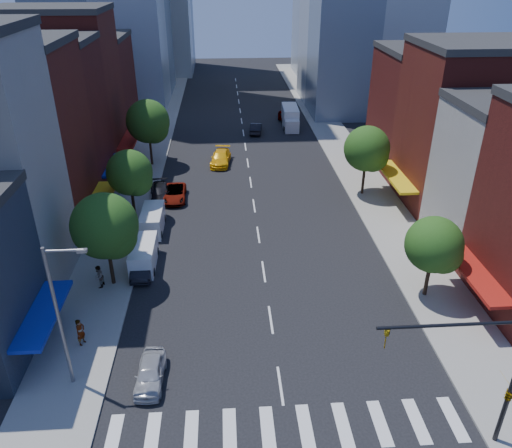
# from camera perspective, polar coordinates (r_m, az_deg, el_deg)

# --- Properties ---
(ground) EXTENTS (220.00, 220.00, 0.00)m
(ground) POSITION_cam_1_polar(r_m,az_deg,el_deg) (30.37, 2.80, -17.95)
(ground) COLOR black
(ground) RESTS_ON ground
(sidewalk_left) EXTENTS (5.00, 120.00, 0.15)m
(sidewalk_left) POSITION_cam_1_polar(r_m,az_deg,el_deg) (65.45, -12.23, 7.88)
(sidewalk_left) COLOR gray
(sidewalk_left) RESTS_ON ground
(sidewalk_right) EXTENTS (5.00, 120.00, 0.15)m
(sidewalk_right) POSITION_cam_1_polar(r_m,az_deg,el_deg) (66.52, 9.80, 8.43)
(sidewalk_right) COLOR gray
(sidewalk_right) RESTS_ON ground
(crosswalk) EXTENTS (19.00, 3.00, 0.01)m
(crosswalk) POSITION_cam_1_polar(r_m,az_deg,el_deg) (28.38, 3.52, -22.27)
(crosswalk) COLOR silver
(crosswalk) RESTS_ON ground
(bldg_left_2) EXTENTS (12.00, 9.00, 16.00)m
(bldg_left_2) POSITION_cam_1_polar(r_m,az_deg,el_deg) (47.34, -26.49, 8.03)
(bldg_left_2) COLOR maroon
(bldg_left_2) RESTS_ON ground
(bldg_left_3) EXTENTS (12.00, 8.00, 15.00)m
(bldg_left_3) POSITION_cam_1_polar(r_m,az_deg,el_deg) (55.07, -23.38, 10.61)
(bldg_left_3) COLOR #561A15
(bldg_left_3) RESTS_ON ground
(bldg_left_4) EXTENTS (12.00, 9.00, 17.00)m
(bldg_left_4) POSITION_cam_1_polar(r_m,az_deg,el_deg) (62.67, -21.25, 13.84)
(bldg_left_4) COLOR maroon
(bldg_left_4) RESTS_ON ground
(bldg_left_5) EXTENTS (12.00, 10.00, 13.00)m
(bldg_left_5) POSITION_cam_1_polar(r_m,az_deg,el_deg) (72.02, -18.96, 14.19)
(bldg_left_5) COLOR #561A15
(bldg_left_5) RESTS_ON ground
(bldg_right_2) EXTENTS (12.00, 10.00, 15.00)m
(bldg_right_2) POSITION_cam_1_polar(r_m,az_deg,el_deg) (52.87, 23.49, 9.93)
(bldg_right_2) COLOR maroon
(bldg_right_2) RESTS_ON ground
(bldg_right_3) EXTENTS (12.00, 10.00, 13.00)m
(bldg_right_3) POSITION_cam_1_polar(r_m,az_deg,el_deg) (61.85, 19.40, 12.04)
(bldg_right_3) COLOR #561A15
(bldg_right_3) RESTS_ON ground
(traffic_signal) EXTENTS (7.24, 2.24, 8.00)m
(traffic_signal) POSITION_cam_1_polar(r_m,az_deg,el_deg) (27.30, 26.31, -15.89)
(traffic_signal) COLOR black
(traffic_signal) RESTS_ON sidewalk_right
(streetlight) EXTENTS (2.25, 0.25, 9.00)m
(streetlight) POSITION_cam_1_polar(r_m,az_deg,el_deg) (28.92, -21.44, -9.15)
(streetlight) COLOR slate
(streetlight) RESTS_ON sidewalk_left
(tree_left_near) EXTENTS (4.80, 4.80, 7.30)m
(tree_left_near) POSITION_cam_1_polar(r_m,az_deg,el_deg) (37.11, -16.67, -0.49)
(tree_left_near) COLOR black
(tree_left_near) RESTS_ON sidewalk_left
(tree_left_mid) EXTENTS (4.20, 4.20, 6.65)m
(tree_left_mid) POSITION_cam_1_polar(r_m,az_deg,el_deg) (47.03, -14.07, 5.50)
(tree_left_mid) COLOR black
(tree_left_mid) RESTS_ON sidewalk_left
(tree_left_far) EXTENTS (5.00, 5.00, 7.75)m
(tree_left_far) POSITION_cam_1_polar(r_m,az_deg,el_deg) (59.89, -12.10, 11.21)
(tree_left_far) COLOR black
(tree_left_far) RESTS_ON sidewalk_left
(tree_right_near) EXTENTS (4.00, 4.00, 6.20)m
(tree_right_near) POSITION_cam_1_polar(r_m,az_deg,el_deg) (36.81, 19.89, -2.49)
(tree_right_near) COLOR black
(tree_right_near) RESTS_ON sidewalk_right
(tree_right_far) EXTENTS (4.60, 4.60, 7.20)m
(tree_right_far) POSITION_cam_1_polar(r_m,az_deg,el_deg) (51.93, 12.70, 8.19)
(tree_right_far) COLOR black
(tree_right_far) RESTS_ON sidewalk_right
(parked_car_front) EXTENTS (1.67, 3.96, 1.33)m
(parked_car_front) POSITION_cam_1_polar(r_m,az_deg,el_deg) (30.71, -12.00, -16.31)
(parked_car_front) COLOR #AAABAF
(parked_car_front) RESTS_ON ground
(parked_car_second) EXTENTS (1.63, 4.46, 1.46)m
(parked_car_second) POSITION_cam_1_polar(r_m,az_deg,el_deg) (40.18, -12.82, -4.49)
(parked_car_second) COLOR black
(parked_car_second) RESTS_ON ground
(parked_car_third) EXTENTS (2.32, 4.87, 1.34)m
(parked_car_third) POSITION_cam_1_polar(r_m,az_deg,el_deg) (51.81, -9.27, 3.46)
(parked_car_third) COLOR #999999
(parked_car_third) RESTS_ON ground
(parked_car_rear) EXTENTS (2.53, 5.03, 1.40)m
(parked_car_rear) POSITION_cam_1_polar(r_m,az_deg,el_deg) (52.19, -10.87, 3.54)
(parked_car_rear) COLOR black
(parked_car_rear) RESTS_ON ground
(cargo_van_near) EXTENTS (1.92, 4.62, 1.96)m
(cargo_van_near) POSITION_cam_1_polar(r_m,az_deg,el_deg) (40.77, -12.73, -3.57)
(cargo_van_near) COLOR white
(cargo_van_near) RESTS_ON ground
(cargo_van_far) EXTENTS (1.90, 4.63, 1.97)m
(cargo_van_far) POSITION_cam_1_polar(r_m,az_deg,el_deg) (45.97, -11.76, 0.35)
(cargo_van_far) COLOR white
(cargo_van_far) RESTS_ON ground
(taxi) EXTENTS (2.77, 5.53, 1.54)m
(taxi) POSITION_cam_1_polar(r_m,az_deg,el_deg) (60.66, -4.05, 7.55)
(taxi) COLOR yellow
(taxi) RESTS_ON ground
(traffic_car_oncoming) EXTENTS (2.07, 4.57, 1.45)m
(traffic_car_oncoming) POSITION_cam_1_polar(r_m,az_deg,el_deg) (72.11, -0.01, 10.91)
(traffic_car_oncoming) COLOR black
(traffic_car_oncoming) RESTS_ON ground
(traffic_car_far) EXTENTS (1.94, 3.98, 1.31)m
(traffic_car_far) POSITION_cam_1_polar(r_m,az_deg,el_deg) (79.45, 3.11, 12.42)
(traffic_car_far) COLOR #999999
(traffic_car_far) RESTS_ON ground
(box_truck) EXTENTS (2.49, 7.26, 2.89)m
(box_truck) POSITION_cam_1_polar(r_m,az_deg,el_deg) (74.90, 3.94, 12.00)
(box_truck) COLOR silver
(box_truck) RESTS_ON ground
(pedestrian_near) EXTENTS (0.70, 0.81, 1.86)m
(pedestrian_near) POSITION_cam_1_polar(r_m,az_deg,el_deg) (33.96, -19.42, -11.56)
(pedestrian_near) COLOR #999999
(pedestrian_near) RESTS_ON sidewalk_left
(pedestrian_far) EXTENTS (0.82, 0.97, 1.78)m
(pedestrian_far) POSITION_cam_1_polar(r_m,az_deg,el_deg) (38.93, -17.52, -5.77)
(pedestrian_far) COLOR #999999
(pedestrian_far) RESTS_ON sidewalk_left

